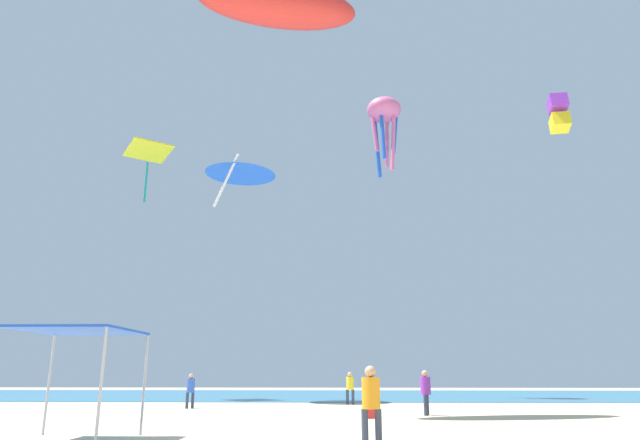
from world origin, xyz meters
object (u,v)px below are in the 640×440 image
Objects in this scene: kite_octopus_pink at (384,114)px; kite_inflatable_red at (278,4)px; kite_diamond_yellow at (148,154)px; person_central at (350,385)px; person_rightmost at (371,398)px; cooler_box at (370,413)px; person_leftmost at (426,389)px; kite_box_purple at (559,113)px; canopy_tent at (78,335)px; person_near_tent at (191,388)px; kite_delta_blue at (241,169)px.

kite_octopus_pink is 0.74× the size of kite_inflatable_red.
kite_diamond_yellow is at bearing -3.60° from kite_octopus_pink.
kite_diamond_yellow is at bearing 164.65° from person_central.
cooler_box is (0.38, 8.33, -0.85)m from person_rightmost.
person_leftmost is 2.90m from cooler_box.
person_central is at bearing 93.40° from cooler_box.
person_central is at bearing 179.14° from kite_box_purple.
person_near_tent is at bearing 92.15° from canopy_tent.
person_rightmost is (-2.67, -9.91, 0.02)m from person_leftmost.
kite_box_purple is (11.53, 8.01, 15.76)m from cooler_box.
kite_diamond_yellow is (-17.69, -3.31, -4.52)m from kite_octopus_pink.
canopy_tent is 1.71× the size of person_leftmost.
canopy_tent is 1.68× the size of person_rightmost.
person_near_tent is 16.19m from person_rightmost.
kite_octopus_pink reaches higher than cooler_box.
person_leftmost is 20.82m from kite_delta_blue.
person_leftmost is at bearing -60.90° from person_central.
kite_inflatable_red is (10.96, -13.40, 2.65)m from kite_diamond_yellow.
kite_diamond_yellow is 27.92m from kite_box_purple.
person_near_tent is 0.25× the size of kite_octopus_pink.
person_leftmost is 8.54m from person_central.
kite_box_purple is (8.91, -11.67, -5.83)m from kite_octopus_pink.
kite_diamond_yellow is 8.30m from kite_delta_blue.
canopy_tent is at bearing -16.52° from person_rightmost.
person_central is at bearing 58.18° from kite_octopus_pink.
kite_diamond_yellow is (-17.37, 14.78, 16.24)m from person_leftmost.
kite_diamond_yellow is (-7.37, 23.91, 14.74)m from canopy_tent.
kite_box_purple is (26.61, -8.35, -1.31)m from kite_diamond_yellow.
kite_diamond_yellow reaches higher than person_rightmost.
person_rightmost reaches higher than person_near_tent.
person_leftmost reaches higher than person_near_tent.
kite_octopus_pink is 2.90× the size of kite_box_purple.
canopy_tent is at bearing 70.75° from kite_diamond_yellow.
person_near_tent is 19.61m from kite_inflatable_red.
person_central is at bearing -14.66° from person_near_tent.
person_rightmost is 8.38m from cooler_box.
kite_box_purple is (11.91, 16.34, 14.91)m from person_rightmost.
person_rightmost is 25.12m from kite_box_purple.
kite_delta_blue reaches higher than cooler_box.
kite_inflatable_red is at bearing -76.18° from person_near_tent.
kite_diamond_yellow is at bearing 82.06° from person_near_tent.
kite_octopus_pink reaches higher than kite_diamond_yellow.
kite_inflatable_red is at bearing 53.86° from kite_octopus_pink.
kite_diamond_yellow is 0.49× the size of kite_inflatable_red.
person_central reaches higher than cooler_box.
person_near_tent reaches higher than cooler_box.
kite_octopus_pink is 1.52× the size of kite_diamond_yellow.
cooler_box is at bearing -77.06° from person_central.
kite_delta_blue is (-7.27, 21.82, 13.87)m from person_rightmost.
canopy_tent is 34.91m from kite_octopus_pink.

